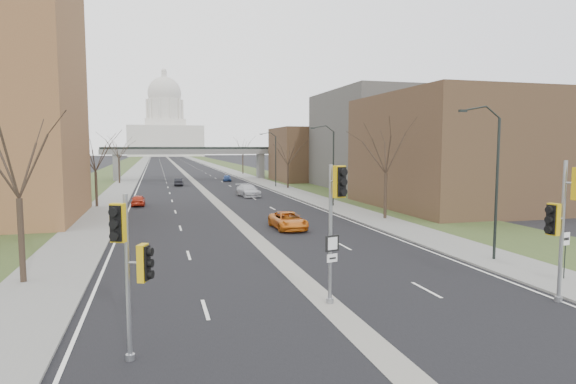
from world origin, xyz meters
name	(u,v)px	position (x,y,z in m)	size (l,w,h in m)	color
ground	(340,315)	(0.00, 0.00, 0.00)	(700.00, 700.00, 0.00)	black
road_surface	(177,166)	(0.00, 150.00, 0.01)	(20.00, 600.00, 0.01)	black
median_strip	(177,166)	(0.00, 150.00, 0.00)	(1.20, 600.00, 0.02)	gray
sidewalk_right	(212,165)	(12.00, 150.00, 0.06)	(4.00, 600.00, 0.12)	gray
sidewalk_left	(140,166)	(-12.00, 150.00, 0.06)	(4.00, 600.00, 0.12)	gray
grass_verge_right	(230,165)	(18.00, 150.00, 0.05)	(8.00, 600.00, 0.10)	#2A3D1C
grass_verge_left	(120,166)	(-18.00, 150.00, 0.05)	(8.00, 600.00, 0.10)	#2A3D1C
commercial_block_near	(454,152)	(24.00, 28.00, 6.00)	(16.00, 20.00, 12.00)	brown
commercial_block_mid	(385,140)	(28.00, 52.00, 7.50)	(18.00, 22.00, 15.00)	#4F4D48
commercial_block_far	(313,155)	(22.00, 70.00, 5.00)	(14.00, 14.00, 10.00)	brown
pedestrian_bridge	(191,155)	(0.00, 80.00, 4.84)	(34.00, 3.00, 6.45)	slate
capitol	(165,128)	(0.00, 320.00, 18.60)	(48.00, 42.00, 55.75)	silver
streetlight_near	(486,139)	(10.99, 6.00, 6.95)	(2.61, 0.20, 8.70)	black
streetlight_mid	(326,143)	(10.99, 32.00, 6.95)	(2.61, 0.20, 8.70)	black
streetlight_far	(271,144)	(10.99, 58.00, 6.95)	(2.61, 0.20, 8.70)	black
tree_left_a	(16,145)	(-13.00, 8.00, 6.64)	(7.20, 7.20, 9.40)	#382B21
tree_left_b	(95,149)	(-13.00, 38.00, 6.23)	(6.75, 6.75, 8.81)	#382B21
tree_left_c	(118,144)	(-13.00, 72.00, 7.04)	(7.65, 7.65, 9.99)	#382B21
tree_right_a	(386,145)	(13.00, 22.00, 6.64)	(7.20, 7.20, 9.40)	#382B21
tree_right_b	(288,151)	(13.00, 55.00, 5.82)	(6.30, 6.30, 8.22)	#382B21
tree_right_c	(243,144)	(13.00, 95.00, 7.04)	(7.65, 7.65, 9.99)	#382B21
signal_pole_left	(130,254)	(-7.57, -2.23, 3.37)	(1.18, 0.86, 5.14)	gray
signal_pole_median	(335,208)	(0.21, 1.14, 4.05)	(0.77, 0.97, 5.82)	gray
signal_pole_right	(565,211)	(9.34, -1.16, 3.91)	(1.20, 1.02, 5.98)	gray
speed_limit_sign	(565,247)	(12.33, 1.62, 1.69)	(0.49, 0.11, 2.28)	black
car_left_near	(138,200)	(-8.76, 38.34, 0.62)	(1.46, 3.63, 1.24)	#B32914
car_left_far	(179,182)	(-3.11, 65.04, 0.63)	(1.34, 3.85, 1.27)	black
car_right_near	(288,221)	(3.25, 19.45, 0.68)	(2.27, 4.92, 1.37)	#CB6515
car_right_mid	(248,190)	(4.80, 44.87, 0.79)	(2.21, 5.43, 1.58)	#BABCC3
car_right_far	(227,178)	(6.14, 73.38, 0.62)	(1.46, 3.62, 1.23)	navy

